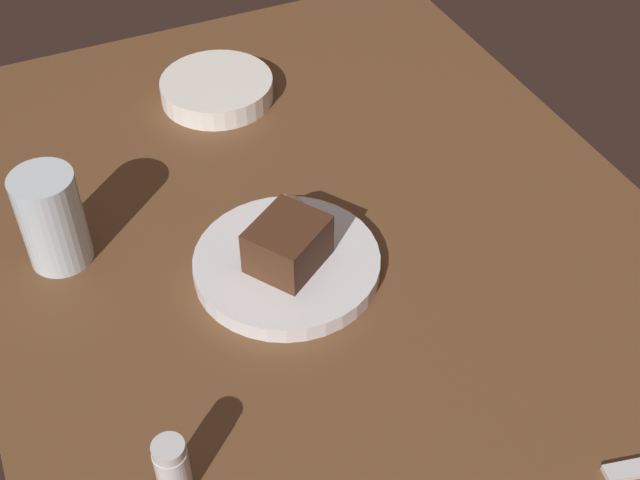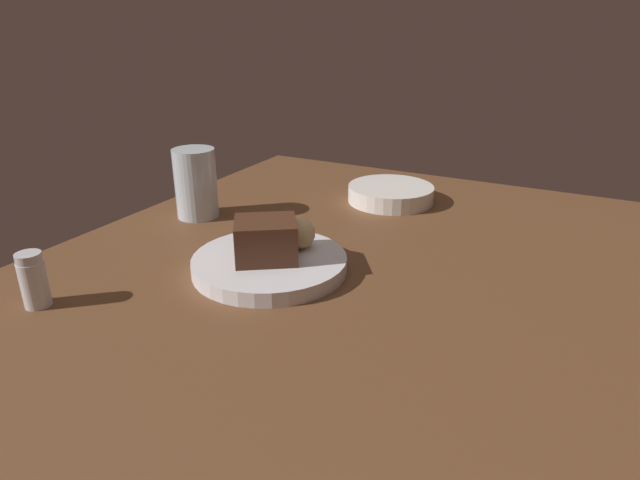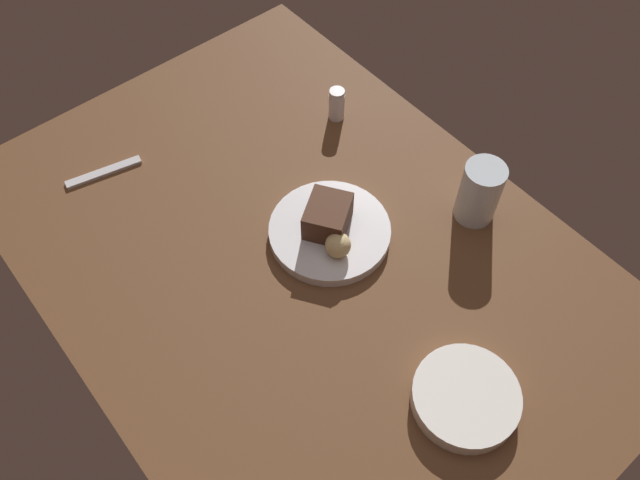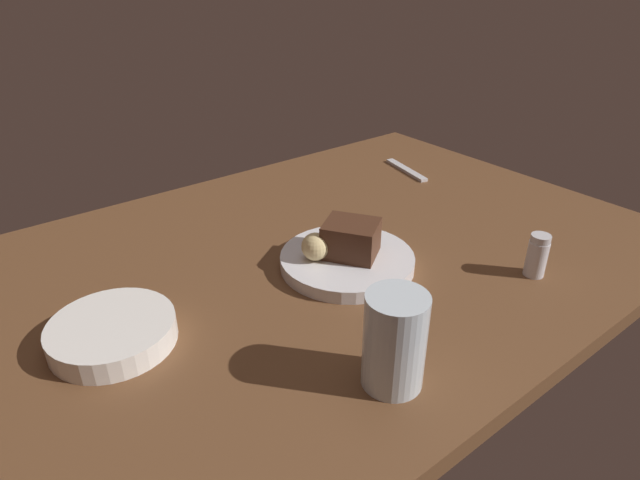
{
  "view_description": "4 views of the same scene",
  "coord_description": "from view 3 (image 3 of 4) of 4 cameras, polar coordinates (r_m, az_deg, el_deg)",
  "views": [
    {
      "loc": [
        65.76,
        -31.81,
        76.21
      ],
      "look_at": [
        2.28,
        -3.16,
        8.79
      ],
      "focal_mm": 47.49,
      "sensor_mm": 36.0,
      "label": 1
    },
    {
      "loc": [
        59.22,
        32.49,
        37.19
      ],
      "look_at": [
        -3.72,
        -0.23,
        7.59
      ],
      "focal_mm": 30.31,
      "sensor_mm": 36.0,
      "label": 2
    },
    {
      "loc": [
        -50.62,
        37.98,
        100.15
      ],
      "look_at": [
        -0.87,
        -3.46,
        5.15
      ],
      "focal_mm": 36.07,
      "sensor_mm": 36.0,
      "label": 3
    },
    {
      "loc": [
        -51.05,
        -64.28,
        49.65
      ],
      "look_at": [
        -3.55,
        -3.68,
        8.0
      ],
      "focal_mm": 30.17,
      "sensor_mm": 36.0,
      "label": 4
    }
  ],
  "objects": [
    {
      "name": "side_bowl",
      "position": [
        1.04,
        12.76,
        -13.48
      ],
      "size": [
        16.77,
        16.77,
        3.25
      ],
      "primitive_type": "cylinder",
      "color": "white",
      "rests_on": "dining_table"
    },
    {
      "name": "salt_shaker",
      "position": [
        1.35,
        1.49,
        11.95
      ],
      "size": [
        3.3,
        3.3,
        7.25
      ],
      "color": "silver",
      "rests_on": "dining_table"
    },
    {
      "name": "water_glass",
      "position": [
        1.2,
        13.97,
        4.13
      ],
      "size": [
        7.55,
        7.55,
        12.49
      ],
      "primitive_type": "cylinder",
      "color": "silver",
      "rests_on": "dining_table"
    },
    {
      "name": "bread_roll",
      "position": [
        1.12,
        1.61,
        -0.45
      ],
      "size": [
        4.58,
        4.58,
        4.58
      ],
      "primitive_type": "sphere",
      "color": "#DBC184",
      "rests_on": "dessert_plate"
    },
    {
      "name": "dessert_plate",
      "position": [
        1.17,
        0.78,
        0.83
      ],
      "size": [
        22.3,
        22.3,
        2.17
      ],
      "primitive_type": "cylinder",
      "color": "silver",
      "rests_on": "dining_table"
    },
    {
      "name": "dessert_spoon",
      "position": [
        1.34,
        -18.63,
        5.72
      ],
      "size": [
        4.99,
        15.04,
        0.7
      ],
      "primitive_type": "cube",
      "rotation": [
        0.0,
        0.0,
        1.35
      ],
      "color": "silver",
      "rests_on": "dining_table"
    },
    {
      "name": "chocolate_cake_slice",
      "position": [
        1.14,
        0.69,
        2.12
      ],
      "size": [
        10.89,
        11.22,
        5.76
      ],
      "primitive_type": "cube",
      "rotation": [
        0.0,
        0.0,
        0.59
      ],
      "color": "#472819",
      "rests_on": "dessert_plate"
    },
    {
      "name": "dining_table",
      "position": [
        1.17,
        -1.57,
        -1.63
      ],
      "size": [
        120.0,
        84.0,
        3.0
      ],
      "primitive_type": "cube",
      "color": "brown",
      "rests_on": "ground"
    }
  ]
}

